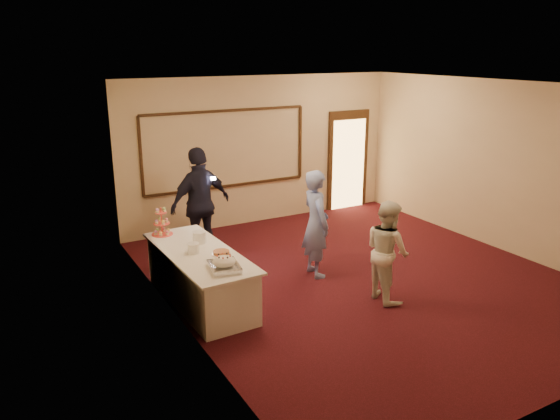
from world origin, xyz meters
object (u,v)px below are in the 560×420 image
at_px(cupcake_stand, 162,224).
at_px(man, 316,224).
at_px(buffet_table, 200,277).
at_px(guest, 201,204).
at_px(pavlova_tray, 224,263).
at_px(tart, 221,253).
at_px(plate_stack_b, 200,237).
at_px(plate_stack_a, 193,248).
at_px(woman, 387,251).

xyz_separation_m(cupcake_stand, man, (2.20, -0.92, -0.08)).
relative_size(cupcake_stand, man, 0.27).
bearing_deg(buffet_table, guest, 68.02).
xyz_separation_m(pavlova_tray, tart, (0.17, 0.50, -0.06)).
distance_m(cupcake_stand, guest, 1.10).
bearing_deg(man, plate_stack_b, 87.04).
bearing_deg(pavlova_tray, plate_stack_a, 100.97).
relative_size(tart, guest, 0.14).
relative_size(buffet_table, guest, 1.20).
distance_m(pavlova_tray, man, 2.07).
bearing_deg(man, guest, 46.29).
bearing_deg(pavlova_tray, cupcake_stand, 99.47).
xyz_separation_m(cupcake_stand, plate_stack_a, (0.14, -0.98, -0.10)).
height_order(plate_stack_b, woman, woman).
bearing_deg(woman, guest, 36.96).
distance_m(buffet_table, man, 2.03).
bearing_deg(tart, woman, -23.35).
relative_size(plate_stack_a, tart, 0.65).
distance_m(pavlova_tray, plate_stack_b, 1.10).
xyz_separation_m(pavlova_tray, cupcake_stand, (-0.29, 1.72, 0.09)).
bearing_deg(woman, pavlova_tray, 84.53).
bearing_deg(guest, pavlova_tray, 63.47).
relative_size(pavlova_tray, man, 0.32).
relative_size(buffet_table, tart, 8.92).
height_order(cupcake_stand, tart, cupcake_stand).
bearing_deg(cupcake_stand, man, -22.76).
relative_size(plate_stack_a, woman, 0.12).
relative_size(buffet_table, woman, 1.59).
height_order(buffet_table, woman, woman).
relative_size(buffet_table, cupcake_stand, 4.97).
relative_size(cupcake_stand, guest, 0.24).
xyz_separation_m(man, woman, (0.42, -1.23, -0.12)).
relative_size(man, woman, 1.17).
relative_size(plate_stack_a, guest, 0.09).
xyz_separation_m(plate_stack_a, tart, (0.31, -0.25, -0.05)).
distance_m(buffet_table, woman, 2.70).
bearing_deg(woman, cupcake_stand, 55.72).
distance_m(plate_stack_b, tart, 0.61).
bearing_deg(woman, man, 23.99).
xyz_separation_m(pavlova_tray, guest, (0.60, 2.37, 0.12)).
distance_m(tart, woman, 2.36).
relative_size(cupcake_stand, plate_stack_b, 2.28).
bearing_deg(buffet_table, tart, -48.67).
bearing_deg(tart, buffet_table, 131.33).
height_order(pavlova_tray, woman, woman).
xyz_separation_m(buffet_table, man, (1.97, 0.04, 0.47)).
distance_m(buffet_table, plate_stack_a, 0.46).
relative_size(tart, man, 0.15).
height_order(plate_stack_a, guest, guest).
xyz_separation_m(buffet_table, woman, (2.39, -1.19, 0.35)).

